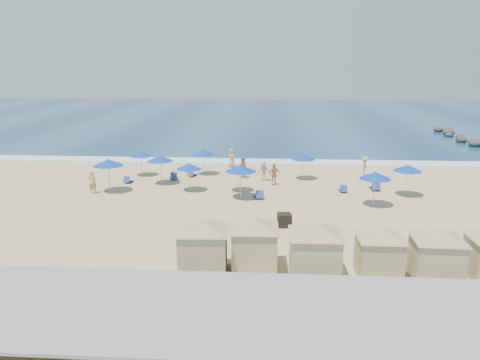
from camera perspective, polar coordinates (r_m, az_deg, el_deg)
name	(u,v)px	position (r m, az deg, el deg)	size (l,w,h in m)	color
ground	(266,210)	(30.96, 3.21, -3.67)	(160.00, 160.00, 0.00)	tan
ocean	(270,117)	(85.01, 3.69, 7.69)	(160.00, 80.00, 0.06)	navy
surf_line	(268,162)	(45.96, 3.46, 2.26)	(160.00, 2.50, 0.08)	white
seawall	(262,302)	(18.24, 2.67, -14.67)	(160.00, 6.10, 1.22)	gray
rock_jetty	(480,145)	(60.04, 27.17, 3.83)	(2.56, 26.66, 0.96)	#2B2624
trash_bin	(284,220)	(27.89, 5.43, -4.88)	(0.78, 0.78, 0.78)	black
cabana_0	(203,240)	(21.39, -4.55, -7.25)	(4.61, 4.61, 2.90)	#C4B586
cabana_1	(254,237)	(21.75, 1.75, -6.98)	(4.48, 4.48, 2.81)	#C4B586
cabana_2	(315,244)	(21.10, 9.17, -7.69)	(4.62, 4.62, 2.90)	#C4B586
cabana_3	(379,246)	(22.00, 16.64, -7.73)	(4.09, 4.09, 2.56)	#C4B586
cabana_4	(437,248)	(22.35, 22.91, -7.69)	(4.33, 4.33, 2.72)	#C4B586
umbrella_0	(141,154)	(40.73, -11.99, 3.14)	(1.94, 1.94, 2.21)	#A5A8AD
umbrella_1	(108,163)	(36.03, -15.78, 2.06)	(2.29, 2.29, 2.60)	#A5A8AD
umbrella_2	(160,158)	(37.59, -9.70, 2.61)	(2.11, 2.11, 2.41)	#A5A8AD
umbrella_3	(189,166)	(35.21, -6.25, 1.67)	(1.94, 1.94, 2.21)	#A5A8AD
umbrella_4	(204,152)	(40.44, -4.46, 3.37)	(1.97, 1.97, 2.24)	#A5A8AD
umbrella_5	(238,168)	(34.95, -0.26, 1.42)	(1.79, 1.79, 2.04)	#A5A8AD
umbrella_6	(241,168)	(32.94, 0.09, 1.43)	(2.25, 2.25, 2.56)	#A5A8AD
umbrella_7	(303,157)	(39.00, 7.73, 2.79)	(1.90, 1.90, 2.17)	#A5A8AD
umbrella_8	(408,168)	(35.75, 19.76, 1.38)	(2.11, 2.11, 2.40)	#A5A8AD
umbrella_9	(375,176)	(32.49, 16.16, 0.53)	(2.16, 2.16, 2.45)	#A5A8AD
beach_chair_0	(128,180)	(38.83, -13.47, -0.05)	(0.64, 1.17, 0.61)	navy
beach_chair_1	(174,177)	(39.26, -8.09, 0.40)	(0.95, 1.39, 0.70)	navy
beach_chair_2	(192,174)	(40.16, -5.87, 0.76)	(0.79, 1.28, 0.65)	navy
beach_chair_3	(259,195)	(33.48, 2.32, -1.87)	(0.81, 1.32, 0.68)	navy
beach_chair_4	(343,189)	(35.94, 12.44, -1.11)	(0.54, 1.15, 0.63)	navy
beach_chair_5	(375,187)	(37.10, 16.13, -0.79)	(0.66, 1.41, 0.77)	navy
beachgoer_0	(92,182)	(36.32, -17.55, -0.27)	(0.61, 0.40, 1.68)	tan
beachgoer_1	(243,168)	(39.28, 0.36, 1.53)	(0.87, 0.68, 1.79)	tan
beachgoer_2	(274,174)	(37.11, 4.14, 0.71)	(1.02, 0.42, 1.74)	tan
beachgoer_3	(365,166)	(41.36, 15.00, 1.63)	(1.11, 0.64, 1.71)	tan
beachgoer_4	(232,158)	(43.50, -1.03, 2.72)	(0.85, 0.55, 1.74)	tan
beachgoer_5	(264,171)	(38.36, 2.89, 1.11)	(1.07, 0.62, 1.66)	tan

